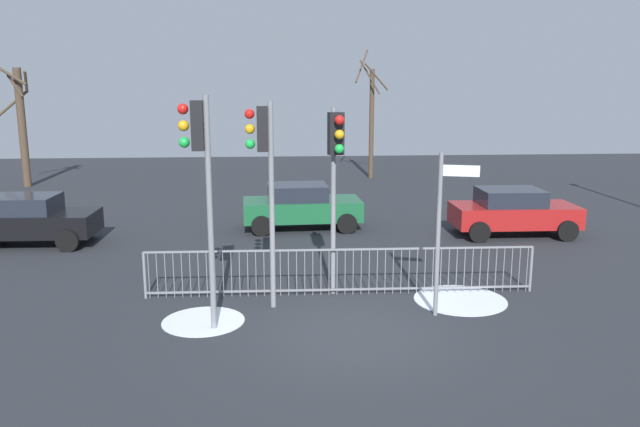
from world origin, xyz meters
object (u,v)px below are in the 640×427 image
(traffic_light_mid_left, at_px, (264,159))
(direction_sign_post, at_px, (442,227))
(car_black_mid, at_px, (28,219))
(bare_tree_left, at_px, (22,124))
(traffic_light_foreground_right, at_px, (200,161))
(car_green_near, at_px, (301,206))
(car_red_trailing, at_px, (513,211))
(traffic_light_mid_right, at_px, (335,160))
(bare_tree_centre, at_px, (371,119))

(traffic_light_mid_left, xyz_separation_m, direction_sign_post, (3.52, -0.74, -1.30))
(car_black_mid, distance_m, bare_tree_left, 12.05)
(traffic_light_foreground_right, bearing_deg, bare_tree_left, 27.55)
(car_green_near, distance_m, car_red_trailing, 6.72)
(bare_tree_left, bearing_deg, traffic_light_mid_right, -51.75)
(bare_tree_left, bearing_deg, direction_sign_post, -49.99)
(car_red_trailing, distance_m, bare_tree_centre, 12.94)
(direction_sign_post, height_order, car_red_trailing, direction_sign_post)
(direction_sign_post, distance_m, car_black_mid, 12.46)
(car_black_mid, bearing_deg, car_red_trailing, 1.57)
(car_red_trailing, bearing_deg, traffic_light_mid_right, -138.18)
(traffic_light_mid_right, distance_m, car_green_near, 7.07)
(traffic_light_mid_left, distance_m, car_green_near, 7.78)
(traffic_light_foreground_right, relative_size, car_black_mid, 1.16)
(traffic_light_mid_left, relative_size, car_red_trailing, 1.13)
(traffic_light_foreground_right, height_order, car_red_trailing, traffic_light_foreground_right)
(traffic_light_mid_left, relative_size, car_green_near, 1.11)
(traffic_light_mid_right, bearing_deg, direction_sign_post, 133.55)
(direction_sign_post, bearing_deg, bare_tree_left, 147.08)
(traffic_light_mid_right, xyz_separation_m, bare_tree_centre, (3.52, 17.77, -0.08))
(traffic_light_foreground_right, relative_size, bare_tree_centre, 0.70)
(car_black_mid, xyz_separation_m, bare_tree_centre, (12.07, 12.61, 2.21))
(traffic_light_mid_left, distance_m, car_black_mid, 9.43)
(traffic_light_mid_right, height_order, car_green_near, traffic_light_mid_right)
(car_black_mid, relative_size, bare_tree_centre, 0.60)
(traffic_light_mid_left, xyz_separation_m, bare_tree_left, (-11.27, 16.88, -0.28))
(direction_sign_post, relative_size, bare_tree_centre, 0.52)
(traffic_light_foreground_right, height_order, car_black_mid, traffic_light_foreground_right)
(car_green_near, bearing_deg, car_black_mid, -172.11)
(bare_tree_left, bearing_deg, traffic_light_mid_left, -56.28)
(direction_sign_post, distance_m, car_green_near, 8.50)
(traffic_light_foreground_right, bearing_deg, bare_tree_centre, -19.36)
(traffic_light_mid_left, relative_size, traffic_light_foreground_right, 0.97)
(car_red_trailing, relative_size, bare_tree_centre, 0.60)
(traffic_light_foreground_right, bearing_deg, car_green_near, -16.35)
(car_green_near, bearing_deg, bare_tree_centre, 67.46)
(car_green_near, height_order, bare_tree_left, bare_tree_left)
(traffic_light_mid_left, xyz_separation_m, bare_tree_centre, (5.04, 18.42, -0.19))
(traffic_light_mid_left, bearing_deg, car_green_near, -9.38)
(bare_tree_centre, bearing_deg, bare_tree_left, -174.62)
(car_black_mid, bearing_deg, bare_tree_left, 112.00)
(traffic_light_mid_right, height_order, car_red_trailing, traffic_light_mid_right)
(traffic_light_mid_left, relative_size, direction_sign_post, 1.29)
(traffic_light_mid_right, height_order, bare_tree_left, bare_tree_left)
(direction_sign_post, height_order, bare_tree_centre, bare_tree_centre)
(car_red_trailing, bearing_deg, bare_tree_left, 150.81)
(car_red_trailing, bearing_deg, car_green_near, 168.97)
(bare_tree_centre, bearing_deg, traffic_light_foreground_right, -107.57)
(car_red_trailing, xyz_separation_m, bare_tree_left, (-18.89, 10.95, 2.12))
(car_red_trailing, bearing_deg, traffic_light_mid_left, -141.18)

